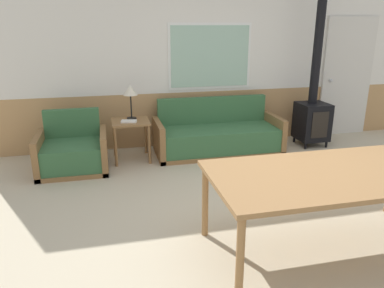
# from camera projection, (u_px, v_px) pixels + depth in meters

# --- Properties ---
(ground_plane) EXTENTS (16.00, 16.00, 0.00)m
(ground_plane) POSITION_uv_depth(u_px,v_px,m) (273.00, 215.00, 3.93)
(ground_plane) COLOR beige
(wall_back) EXTENTS (7.20, 0.09, 2.70)m
(wall_back) POSITION_uv_depth(u_px,v_px,m) (208.00, 61.00, 5.95)
(wall_back) COLOR tan
(wall_back) RESTS_ON ground_plane
(couch) EXTENTS (1.92, 0.80, 0.81)m
(couch) POSITION_uv_depth(u_px,v_px,m) (218.00, 137.00, 5.80)
(couch) COLOR olive
(couch) RESTS_ON ground_plane
(armchair) EXTENTS (0.92, 0.79, 0.78)m
(armchair) POSITION_uv_depth(u_px,v_px,m) (73.00, 153.00, 5.09)
(armchair) COLOR olive
(armchair) RESTS_ON ground_plane
(side_table) EXTENTS (0.53, 0.53, 0.59)m
(side_table) POSITION_uv_depth(u_px,v_px,m) (131.00, 128.00, 5.39)
(side_table) COLOR olive
(side_table) RESTS_ON ground_plane
(table_lamp) EXTENTS (0.21, 0.21, 0.49)m
(table_lamp) POSITION_uv_depth(u_px,v_px,m) (130.00, 92.00, 5.33)
(table_lamp) COLOR black
(table_lamp) RESTS_ON side_table
(book_stack) EXTENTS (0.23, 0.16, 0.03)m
(book_stack) POSITION_uv_depth(u_px,v_px,m) (129.00, 121.00, 5.26)
(book_stack) COLOR white
(book_stack) RESTS_ON side_table
(dining_table) EXTENTS (2.14, 1.05, 0.74)m
(dining_table) POSITION_uv_depth(u_px,v_px,m) (335.00, 178.00, 3.15)
(dining_table) COLOR #9E7042
(dining_table) RESTS_ON ground_plane
(wood_stove) EXTENTS (0.46, 0.48, 2.51)m
(wood_stove) POSITION_uv_depth(u_px,v_px,m) (313.00, 106.00, 6.02)
(wood_stove) COLOR black
(wood_stove) RESTS_ON ground_plane
(entry_door) EXTENTS (0.94, 0.09, 2.03)m
(entry_door) POSITION_uv_depth(u_px,v_px,m) (347.00, 77.00, 6.55)
(entry_door) COLOR silver
(entry_door) RESTS_ON ground_plane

